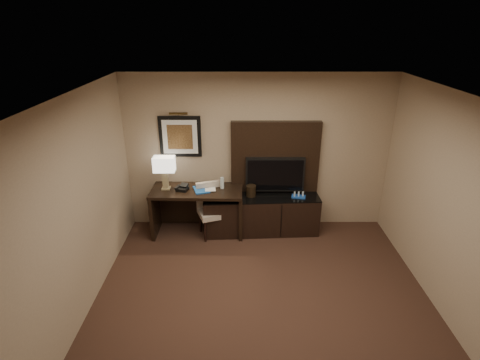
{
  "coord_description": "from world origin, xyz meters",
  "views": [
    {
      "loc": [
        -0.31,
        -3.56,
        3.46
      ],
      "look_at": [
        -0.3,
        1.8,
        1.15
      ],
      "focal_mm": 28.0,
      "sensor_mm": 36.0,
      "label": 1
    }
  ],
  "objects_px": {
    "desk_phone": "(182,188)",
    "water_bottle": "(222,183)",
    "desk": "(198,211)",
    "minibar_tray": "(299,195)",
    "desk_chair": "(212,212)",
    "tv": "(275,174)",
    "table_lamp": "(165,173)",
    "ice_bucket": "(251,191)",
    "credenza": "(261,214)"
  },
  "relations": [
    {
      "from": "minibar_tray",
      "to": "tv",
      "type": "bearing_deg",
      "value": 155.13
    },
    {
      "from": "desk_chair",
      "to": "ice_bucket",
      "type": "relative_size",
      "value": 4.63
    },
    {
      "from": "table_lamp",
      "to": "ice_bucket",
      "type": "distance_m",
      "value": 1.47
    },
    {
      "from": "desk",
      "to": "ice_bucket",
      "type": "distance_m",
      "value": 0.99
    },
    {
      "from": "desk",
      "to": "water_bottle",
      "type": "relative_size",
      "value": 7.84
    },
    {
      "from": "credenza",
      "to": "minibar_tray",
      "type": "bearing_deg",
      "value": -6.83
    },
    {
      "from": "ice_bucket",
      "to": "table_lamp",
      "type": "bearing_deg",
      "value": -179.43
    },
    {
      "from": "desk",
      "to": "credenza",
      "type": "distance_m",
      "value": 1.1
    },
    {
      "from": "desk_phone",
      "to": "ice_bucket",
      "type": "bearing_deg",
      "value": 21.03
    },
    {
      "from": "desk_chair",
      "to": "minibar_tray",
      "type": "distance_m",
      "value": 1.5
    },
    {
      "from": "ice_bucket",
      "to": "desk",
      "type": "bearing_deg",
      "value": -176.46
    },
    {
      "from": "tv",
      "to": "water_bottle",
      "type": "relative_size",
      "value": 5.11
    },
    {
      "from": "desk_phone",
      "to": "water_bottle",
      "type": "distance_m",
      "value": 0.67
    },
    {
      "from": "desk",
      "to": "desk_phone",
      "type": "distance_m",
      "value": 0.51
    },
    {
      "from": "table_lamp",
      "to": "desk_phone",
      "type": "xyz_separation_m",
      "value": [
        0.29,
        -0.07,
        -0.23
      ]
    },
    {
      "from": "credenza",
      "to": "minibar_tray",
      "type": "height_order",
      "value": "minibar_tray"
    },
    {
      "from": "credenza",
      "to": "desk_phone",
      "type": "relative_size",
      "value": 10.76
    },
    {
      "from": "desk_chair",
      "to": "ice_bucket",
      "type": "bearing_deg",
      "value": -6.84
    },
    {
      "from": "desk",
      "to": "desk_chair",
      "type": "bearing_deg",
      "value": -19.13
    },
    {
      "from": "table_lamp",
      "to": "desk_chair",
      "type": "bearing_deg",
      "value": -10.1
    },
    {
      "from": "desk_chair",
      "to": "water_bottle",
      "type": "xyz_separation_m",
      "value": [
        0.18,
        0.15,
        0.48
      ]
    },
    {
      "from": "table_lamp",
      "to": "desk_phone",
      "type": "relative_size",
      "value": 3.04
    },
    {
      "from": "desk",
      "to": "desk_phone",
      "type": "bearing_deg",
      "value": -172.85
    },
    {
      "from": "water_bottle",
      "to": "minibar_tray",
      "type": "relative_size",
      "value": 0.84
    },
    {
      "from": "ice_bucket",
      "to": "minibar_tray",
      "type": "distance_m",
      "value": 0.81
    },
    {
      "from": "desk",
      "to": "minibar_tray",
      "type": "height_order",
      "value": "desk"
    },
    {
      "from": "credenza",
      "to": "table_lamp",
      "type": "distance_m",
      "value": 1.78
    },
    {
      "from": "tv",
      "to": "desk_chair",
      "type": "xyz_separation_m",
      "value": [
        -1.08,
        -0.28,
        -0.58
      ]
    },
    {
      "from": "desk",
      "to": "water_bottle",
      "type": "bearing_deg",
      "value": 9.15
    },
    {
      "from": "tv",
      "to": "desk_chair",
      "type": "distance_m",
      "value": 1.26
    },
    {
      "from": "desk_chair",
      "to": "desk_phone",
      "type": "bearing_deg",
      "value": 151.98
    },
    {
      "from": "desk_phone",
      "to": "minibar_tray",
      "type": "bearing_deg",
      "value": 17.93
    },
    {
      "from": "tv",
      "to": "desk_chair",
      "type": "relative_size",
      "value": 1.14
    },
    {
      "from": "tv",
      "to": "table_lamp",
      "type": "relative_size",
      "value": 1.8
    },
    {
      "from": "desk",
      "to": "ice_bucket",
      "type": "height_order",
      "value": "ice_bucket"
    },
    {
      "from": "credenza",
      "to": "desk_phone",
      "type": "distance_m",
      "value": 1.43
    },
    {
      "from": "credenza",
      "to": "ice_bucket",
      "type": "bearing_deg",
      "value": 174.92
    },
    {
      "from": "desk_chair",
      "to": "desk_phone",
      "type": "height_order",
      "value": "desk_phone"
    },
    {
      "from": "credenza",
      "to": "desk_chair",
      "type": "height_order",
      "value": "desk_chair"
    },
    {
      "from": "tv",
      "to": "table_lamp",
      "type": "xyz_separation_m",
      "value": [
        -1.85,
        -0.15,
        0.08
      ]
    },
    {
      "from": "tv",
      "to": "water_bottle",
      "type": "bearing_deg",
      "value": -171.56
    },
    {
      "from": "tv",
      "to": "desk_phone",
      "type": "xyz_separation_m",
      "value": [
        -1.56,
        -0.21,
        -0.15
      ]
    },
    {
      "from": "table_lamp",
      "to": "water_bottle",
      "type": "relative_size",
      "value": 2.84
    },
    {
      "from": "tv",
      "to": "table_lamp",
      "type": "height_order",
      "value": "table_lamp"
    },
    {
      "from": "table_lamp",
      "to": "water_bottle",
      "type": "bearing_deg",
      "value": 0.84
    },
    {
      "from": "tv",
      "to": "desk_chair",
      "type": "height_order",
      "value": "tv"
    },
    {
      "from": "desk_phone",
      "to": "minibar_tray",
      "type": "relative_size",
      "value": 0.79
    },
    {
      "from": "credenza",
      "to": "minibar_tray",
      "type": "xyz_separation_m",
      "value": [
        0.63,
        -0.04,
        0.38
      ]
    },
    {
      "from": "desk_chair",
      "to": "tv",
      "type": "bearing_deg",
      "value": -4.82
    },
    {
      "from": "desk",
      "to": "desk_phone",
      "type": "xyz_separation_m",
      "value": [
        -0.24,
        -0.02,
        0.46
      ]
    }
  ]
}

